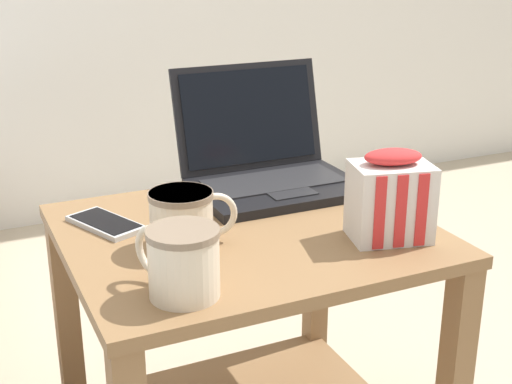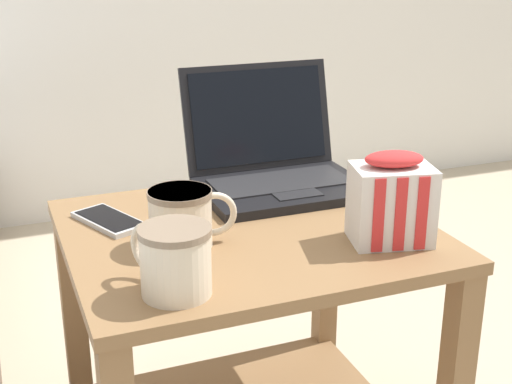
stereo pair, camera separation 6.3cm
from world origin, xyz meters
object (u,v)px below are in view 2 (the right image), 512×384
cell_phone (109,220)px  snack_bag (391,201)px  mug_front_right (174,257)px  mug_front_left (182,215)px  laptop (275,164)px

cell_phone → snack_bag: bearing=-30.8°
mug_front_right → cell_phone: bearing=97.5°
mug_front_left → snack_bag: (0.32, -0.11, 0.02)m
mug_front_left → cell_phone: (-0.10, 0.14, -0.05)m
mug_front_left → cell_phone: 0.18m
snack_bag → cell_phone: size_ratio=0.97×
mug_front_left → mug_front_right: 0.17m
cell_phone → mug_front_right: bearing=-82.5°
laptop → snack_bag: size_ratio=2.07×
cell_phone → laptop: bearing=12.0°
snack_bag → laptop: bearing=102.1°
laptop → snack_bag: laptop is taller
laptop → mug_front_right: laptop is taller
laptop → mug_front_left: bearing=-139.6°
laptop → snack_bag: (0.07, -0.32, 0.02)m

